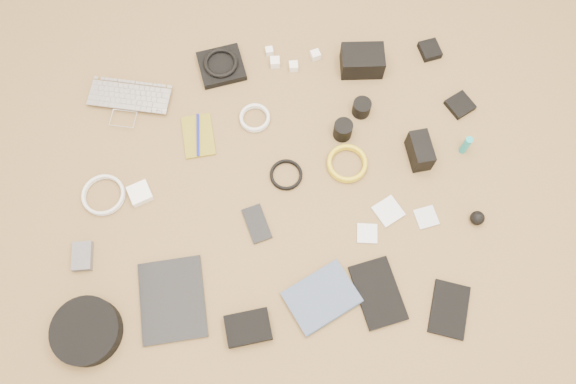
{
  "coord_description": "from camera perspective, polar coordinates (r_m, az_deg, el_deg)",
  "views": [
    {
      "loc": [
        -0.03,
        -0.66,
        1.74
      ],
      "look_at": [
        0.05,
        -0.03,
        0.02
      ],
      "focal_mm": 35.0,
      "sensor_mm": 36.0,
      "label": 1
    }
  ],
  "objects": [
    {
      "name": "air_blower",
      "position": [
        1.9,
        18.68,
        -2.52
      ],
      "size": [
        0.06,
        0.06,
        0.05
      ],
      "primitive_type": "sphere",
      "rotation": [
        0.0,
        0.0,
        -0.33
      ],
      "color": "black",
      "rests_on": "ground"
    },
    {
      "name": "headphone_case",
      "position": [
        1.82,
        -19.78,
        -13.16
      ],
      "size": [
        0.23,
        0.23,
        0.06
      ],
      "primitive_type": "cylinder",
      "rotation": [
        0.0,
        0.0,
        0.11
      ],
      "color": "black",
      "rests_on": "ground"
    },
    {
      "name": "cable_white_a",
      "position": [
        1.96,
        -3.39,
        7.44
      ],
      "size": [
        0.11,
        0.11,
        0.01
      ],
      "primitive_type": "torus",
      "rotation": [
        0.0,
        0.0,
        0.01
      ],
      "color": "silver",
      "rests_on": "ground"
    },
    {
      "name": "flash",
      "position": [
        1.91,
        13.26,
        4.09
      ],
      "size": [
        0.07,
        0.12,
        0.09
      ],
      "primitive_type": "cube",
      "rotation": [
        0.0,
        0.0,
        0.05
      ],
      "color": "black",
      "rests_on": "ground"
    },
    {
      "name": "phone",
      "position": [
        1.82,
        -3.19,
        -3.24
      ],
      "size": [
        0.09,
        0.13,
        0.01
      ],
      "primitive_type": "cube",
      "rotation": [
        0.0,
        0.0,
        0.23
      ],
      "color": "black",
      "rests_on": "ground"
    },
    {
      "name": "tablet",
      "position": [
        1.79,
        -11.66,
        -10.67
      ],
      "size": [
        0.2,
        0.26,
        0.01
      ],
      "primitive_type": "cube",
      "rotation": [
        0.0,
        0.0,
        0.02
      ],
      "color": "black",
      "rests_on": "ground"
    },
    {
      "name": "paperback",
      "position": [
        1.75,
        4.84,
        -12.77
      ],
      "size": [
        0.25,
        0.22,
        0.02
      ],
      "primitive_type": "imported",
      "rotation": [
        0.0,
        0.0,
        1.98
      ],
      "color": "#3D4C67",
      "rests_on": "ground"
    },
    {
      "name": "cable_white_b",
      "position": [
        1.94,
        -18.18,
        -0.35
      ],
      "size": [
        0.18,
        0.18,
        0.01
      ],
      "primitive_type": "torus",
      "rotation": [
        0.0,
        0.0,
        -0.29
      ],
      "color": "silver",
      "rests_on": "ground"
    },
    {
      "name": "headphones",
      "position": [
        2.05,
        -6.85,
        12.9
      ],
      "size": [
        0.16,
        0.16,
        0.02
      ],
      "primitive_type": "torus",
      "rotation": [
        0.0,
        0.0,
        0.4
      ],
      "color": "black",
      "rests_on": "headphone_pouch"
    },
    {
      "name": "lens_cleaner",
      "position": [
        1.96,
        17.62,
        4.56
      ],
      "size": [
        0.03,
        0.03,
        0.09
      ],
      "primitive_type": "cylinder",
      "rotation": [
        0.0,
        0.0,
        -0.42
      ],
      "color": "teal",
      "rests_on": "ground"
    },
    {
      "name": "notebook_black_a",
      "position": [
        1.78,
        9.13,
        -10.08
      ],
      "size": [
        0.16,
        0.22,
        0.01
      ],
      "primitive_type": "cube",
      "rotation": [
        0.0,
        0.0,
        0.15
      ],
      "color": "black",
      "rests_on": "ground"
    },
    {
      "name": "lens_a",
      "position": [
        1.92,
        5.6,
        6.29
      ],
      "size": [
        0.07,
        0.07,
        0.07
      ],
      "primitive_type": "cylinder",
      "rotation": [
        0.0,
        0.0,
        -0.05
      ],
      "color": "black",
      "rests_on": "ground"
    },
    {
      "name": "notebook_olive",
      "position": [
        1.95,
        -9.1,
        5.65
      ],
      "size": [
        0.11,
        0.16,
        0.01
      ],
      "primitive_type": "cube",
      "rotation": [
        0.0,
        0.0,
        0.04
      ],
      "color": "olive",
      "rests_on": "ground"
    },
    {
      "name": "filter_case_left",
      "position": [
        1.82,
        8.04,
        -4.2
      ],
      "size": [
        0.08,
        0.08,
        0.01
      ],
      "primitive_type": "cube",
      "rotation": [
        0.0,
        0.0,
        -0.18
      ],
      "color": "silver",
      "rests_on": "ground"
    },
    {
      "name": "laptop",
      "position": [
        2.05,
        -16.01,
        8.32
      ],
      "size": [
        0.33,
        0.27,
        0.02
      ],
      "primitive_type": "imported",
      "rotation": [
        0.0,
        0.0,
        -0.27
      ],
      "color": "silver",
      "rests_on": "ground"
    },
    {
      "name": "lens_pouch",
      "position": [
        2.16,
        14.21,
        13.81
      ],
      "size": [
        0.08,
        0.08,
        0.03
      ],
      "primitive_type": "cube",
      "rotation": [
        0.0,
        0.0,
        0.15
      ],
      "color": "black",
      "rests_on": "ground"
    },
    {
      "name": "headphone_pouch",
      "position": [
        2.07,
        -6.78,
        12.57
      ],
      "size": [
        0.17,
        0.16,
        0.03
      ],
      "primitive_type": "cube",
      "rotation": [
        0.0,
        0.0,
        0.14
      ],
      "color": "black",
      "rests_on": "ground"
    },
    {
      "name": "lens_b",
      "position": [
        1.97,
        7.48,
        8.49
      ],
      "size": [
        0.08,
        0.08,
        0.06
      ],
      "primitive_type": "cylinder",
      "rotation": [
        0.0,
        0.0,
        -0.39
      ],
      "color": "black",
      "rests_on": "ground"
    },
    {
      "name": "filter_case_right",
      "position": [
        1.88,
        13.86,
        -2.52
      ],
      "size": [
        0.08,
        0.08,
        0.01
      ],
      "primitive_type": "cube",
      "rotation": [
        0.0,
        0.0,
        0.14
      ],
      "color": "silver",
      "rests_on": "ground"
    },
    {
      "name": "dslr_camera",
      "position": [
        2.05,
        7.54,
        13.07
      ],
      "size": [
        0.16,
        0.12,
        0.09
      ],
      "primitive_type": "cube",
      "rotation": [
        0.0,
        0.0,
        -0.11
      ],
      "color": "black",
      "rests_on": "ground"
    },
    {
      "name": "charger_a",
      "position": [
        2.09,
        -1.91,
        14.12
      ],
      "size": [
        0.03,
        0.03,
        0.02
      ],
      "primitive_type": "cube",
      "rotation": [
        0.0,
        0.0,
        0.07
      ],
      "color": "white",
      "rests_on": "ground"
    },
    {
      "name": "cable_black",
      "position": [
        1.87,
        -0.19,
        1.7
      ],
      "size": [
        0.12,
        0.12,
        0.01
      ],
      "primitive_type": "torus",
      "rotation": [
        0.0,
        0.0,
        0.1
      ],
      "color": "black",
      "rests_on": "ground"
    },
    {
      "name": "charger_d",
      "position": [
        2.06,
        0.57,
        12.65
      ],
      "size": [
        0.03,
        0.03,
        0.03
      ],
      "primitive_type": "cube",
      "rotation": [
        0.0,
        0.0,
        -0.05
      ],
      "color": "white",
      "rests_on": "ground"
    },
    {
      "name": "pen_blue",
      "position": [
        1.95,
        -9.14,
        5.77
      ],
      "size": [
        0.02,
        0.16,
        0.01
      ],
      "primitive_type": "cylinder",
      "rotation": [
        1.57,
        0.0,
        -0.07
      ],
      "color": "#1419A4",
      "rests_on": "notebook_olive"
    },
    {
      "name": "notebook_black_b",
      "position": [
        1.82,
        16.05,
        -11.39
      ],
      "size": [
        0.16,
        0.19,
        0.01
      ],
      "primitive_type": "cube",
      "rotation": [
        0.0,
        0.0,
        -0.38
      ],
      "color": "black",
      "rests_on": "ground"
    },
    {
      "name": "cable_yellow",
      "position": [
        1.89,
        6.0,
        2.82
      ],
      "size": [
        0.16,
        0.16,
        0.02
      ],
      "primitive_type": "torus",
      "rotation": [
        0.0,
        0.0,
        -0.18
      ],
      "color": "gold",
      "rests_on": "ground"
    },
    {
      "name": "card_reader",
      "position": [
        2.07,
        17.07,
        8.45
      ],
      "size": [
        0.11,
        0.11,
        0.02
      ],
      "primitive_type": "cube",
      "rotation": [
        0.0,
        0.0,
        0.43
      ],
      "color": "black",
      "rests_on": "ground"
    },
    {
      "name": "drive_case",
      "position": [
        1.74,
        -4.06,
        -13.6
      ],
      "size": [
        0.14,
        0.1,
        0.03
      ],
      "primitive_type": "cube",
      "rotation": [
        0.0,
        0.0,
        0.07
      ],
      "color": "black",
      "rests_on": "ground"
    },
    {
      "name": "charger_c",
      "position": [
        2.08,
        2.8,
        13.72
      ],
      "size": [
        0.04,
        0.04,
        0.03
      ],
      "primitive_type": "cube",
      "rotation": [
        0.0,
        0.0,
        0.24
      ],
      "color": "white",
      "rests_on": "ground"
    },
    {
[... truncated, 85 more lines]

